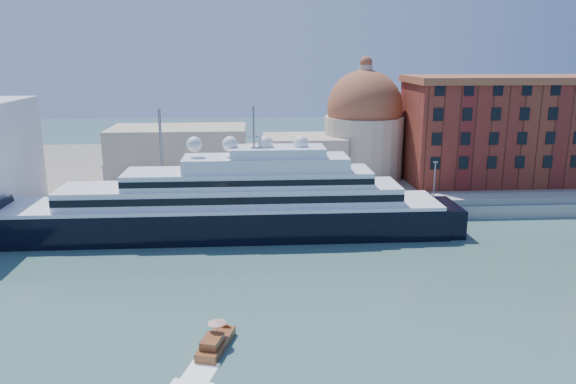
{
  "coord_description": "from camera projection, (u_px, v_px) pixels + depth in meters",
  "views": [
    {
      "loc": [
        -4.06,
        -68.16,
        30.2
      ],
      "look_at": [
        1.88,
        18.0,
        8.65
      ],
      "focal_mm": 35.0,
      "sensor_mm": 36.0,
      "label": 1
    }
  ],
  "objects": [
    {
      "name": "ground",
      "position": [
        283.0,
        289.0,
        73.56
      ],
      "size": [
        400.0,
        400.0,
        0.0
      ],
      "primitive_type": "plane",
      "color": "#3A655F",
      "rests_on": "ground"
    },
    {
      "name": "quay",
      "position": [
        272.0,
        210.0,
        106.17
      ],
      "size": [
        180.0,
        10.0,
        2.5
      ],
      "primitive_type": "cube",
      "color": "gray",
      "rests_on": "ground"
    },
    {
      "name": "land",
      "position": [
        266.0,
        168.0,
        145.91
      ],
      "size": [
        260.0,
        72.0,
        2.0
      ],
      "primitive_type": "cube",
      "color": "slate",
      "rests_on": "ground"
    },
    {
      "name": "quay_fence",
      "position": [
        273.0,
        207.0,
        101.36
      ],
      "size": [
        180.0,
        0.1,
        1.2
      ],
      "primitive_type": "cube",
      "color": "slate",
      "rests_on": "quay"
    },
    {
      "name": "superyacht",
      "position": [
        206.0,
        211.0,
        93.99
      ],
      "size": [
        85.15,
        11.8,
        25.45
      ],
      "color": "black",
      "rests_on": "ground"
    },
    {
      "name": "service_barge",
      "position": [
        52.0,
        238.0,
        91.38
      ],
      "size": [
        13.5,
        4.78,
        3.02
      ],
      "rotation": [
        0.0,
        0.0,
        0.02
      ],
      "color": "white",
      "rests_on": "ground"
    },
    {
      "name": "water_taxi",
      "position": [
        215.0,
        342.0,
        58.58
      ],
      "size": [
        4.04,
        7.12,
        3.21
      ],
      "rotation": [
        0.0,
        0.0,
        -0.28
      ],
      "color": "brown",
      "rests_on": "ground"
    },
    {
      "name": "warehouse",
      "position": [
        503.0,
        129.0,
        124.02
      ],
      "size": [
        43.0,
        19.0,
        23.25
      ],
      "color": "brown",
      "rests_on": "land"
    },
    {
      "name": "church",
      "position": [
        296.0,
        140.0,
        127.21
      ],
      "size": [
        66.0,
        18.0,
        25.5
      ],
      "color": "beige",
      "rests_on": "land"
    },
    {
      "name": "lamp_posts",
      "position": [
        203.0,
        168.0,
        101.56
      ],
      "size": [
        120.8,
        2.4,
        18.0
      ],
      "color": "slate",
      "rests_on": "quay"
    }
  ]
}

